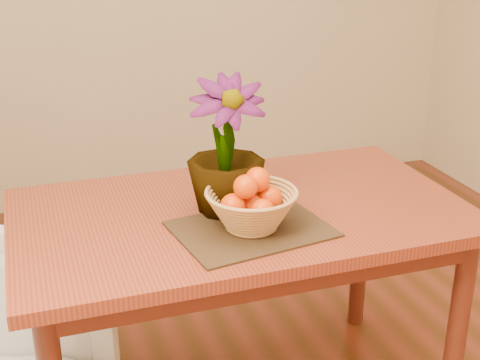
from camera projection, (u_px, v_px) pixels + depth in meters
name	position (u px, v px, depth m)	size (l,w,h in m)	color
table	(241.00, 234.00, 2.11)	(1.40, 0.80, 0.75)	maroon
placemat	(251.00, 229.00, 1.94)	(0.43, 0.32, 0.01)	#352213
wicker_basket	(251.00, 211.00, 1.91)	(0.27, 0.27, 0.11)	tan
orange_pile	(252.00, 197.00, 1.90)	(0.19, 0.19, 0.13)	red
potted_plant	(226.00, 147.00, 1.98)	(0.23, 0.23, 0.42)	#134313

